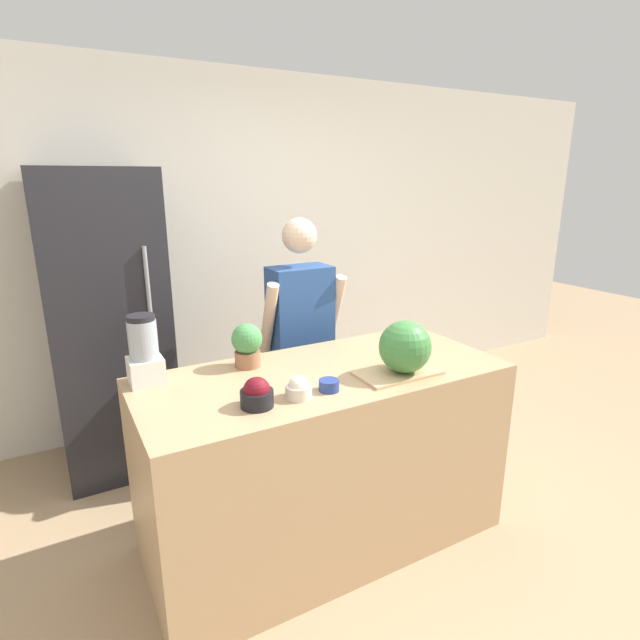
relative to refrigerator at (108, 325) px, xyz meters
The scene contains 12 objects.
ground_plane 2.13m from the refrigerator, 64.58° to the right, with size 14.00×14.00×0.00m, color tan.
wall_back 0.97m from the refrigerator, 26.08° to the left, with size 8.00×0.06×2.60m.
counter_island 1.63m from the refrigerator, 58.35° to the right, with size 1.78×0.79×0.94m.
refrigerator is the anchor object (origin of this frame).
person 1.22m from the refrigerator, 30.82° to the right, with size 0.52×0.26×1.61m.
cutting_board 1.88m from the refrigerator, 53.92° to the right, with size 0.40×0.23×0.01m.
watermelon 1.91m from the refrigerator, 53.59° to the right, with size 0.25×0.25×0.25m.
bowl_cherries 1.57m from the refrigerator, 75.61° to the right, with size 0.14×0.14×0.13m.
bowl_cream 1.63m from the refrigerator, 69.31° to the right, with size 0.11×0.11×0.10m.
bowl_small_blue 1.69m from the refrigerator, 64.56° to the right, with size 0.09×0.09×0.05m.
blender 1.06m from the refrigerator, 87.68° to the right, with size 0.15×0.15×0.32m.
potted_plant 1.20m from the refrigerator, 64.19° to the right, with size 0.15×0.15×0.22m.
Camera 1 is at (-1.11, -1.56, 1.84)m, focal length 28.00 mm.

